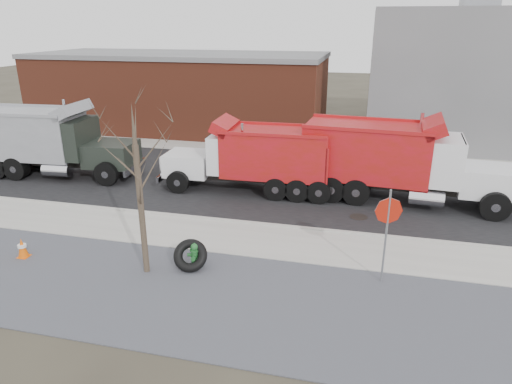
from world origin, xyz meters
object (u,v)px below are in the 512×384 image
(fire_hydrant, at_px, (195,256))
(dump_truck_grey, at_px, (47,139))
(dump_truck_red_b, at_px, (255,156))
(truck_tire, at_px, (190,256))
(stop_sign, at_px, (388,221))
(dump_truck_red_a, at_px, (395,159))

(fire_hydrant, xyz_separation_m, dump_truck_grey, (-10.30, 7.09, 1.47))
(dump_truck_red_b, relative_size, dump_truck_grey, 0.95)
(truck_tire, distance_m, dump_truck_red_b, 7.38)
(fire_hydrant, distance_m, dump_truck_red_b, 7.28)
(truck_tire, bearing_deg, dump_truck_red_b, 87.90)
(truck_tire, relative_size, dump_truck_red_b, 0.16)
(truck_tire, relative_size, stop_sign, 0.42)
(fire_hydrant, relative_size, dump_truck_red_b, 0.11)
(fire_hydrant, bearing_deg, dump_truck_red_a, 45.80)
(truck_tire, distance_m, dump_truck_red_a, 9.92)
(dump_truck_red_a, bearing_deg, stop_sign, -89.82)
(dump_truck_red_b, height_order, dump_truck_grey, dump_truck_grey)
(fire_hydrant, height_order, dump_truck_red_a, dump_truck_red_a)
(stop_sign, distance_m, dump_truck_grey, 17.24)
(stop_sign, distance_m, dump_truck_red_b, 8.63)
(fire_hydrant, relative_size, stop_sign, 0.29)
(stop_sign, relative_size, dump_truck_red_b, 0.38)
(dump_truck_grey, bearing_deg, stop_sign, -26.36)
(stop_sign, xyz_separation_m, dump_truck_red_b, (-5.46, 6.67, -0.31))
(stop_sign, relative_size, dump_truck_grey, 0.36)
(fire_hydrant, distance_m, truck_tire, 0.17)
(stop_sign, height_order, dump_truck_grey, dump_truck_grey)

